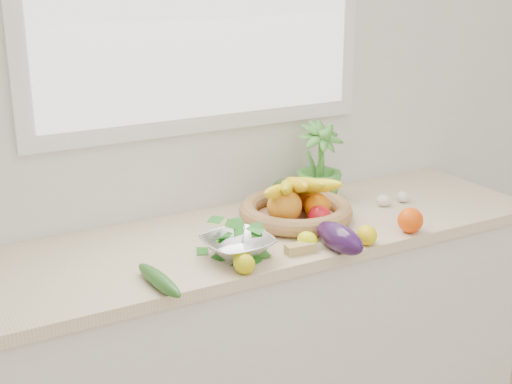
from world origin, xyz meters
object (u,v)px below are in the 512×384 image
cucumber (159,280)px  colander_with_spinach (237,241)px  apple (319,217)px  eggplant (339,238)px  fruit_basket (295,205)px  potted_herb (319,164)px

cucumber → colander_with_spinach: size_ratio=1.07×
cucumber → apple: bearing=13.7°
eggplant → colander_with_spinach: bearing=161.0°
eggplant → fruit_basket: bearing=85.4°
cucumber → fruit_basket: fruit_basket is taller
eggplant → fruit_basket: 0.31m
potted_herb → cucumber: bearing=-153.7°
apple → fruit_basket: 0.12m
apple → eggplant: bearing=-105.6°
potted_herb → colander_with_spinach: size_ratio=1.36×
apple → cucumber: (-0.66, -0.16, -0.02)m
apple → colander_with_spinach: size_ratio=0.35×
cucumber → fruit_basket: (0.63, 0.27, 0.03)m
potted_herb → eggplant: bearing=-116.0°
cucumber → fruit_basket: size_ratio=0.50×
apple → cucumber: 0.68m
colander_with_spinach → apple: bearing=13.5°
potted_herb → colander_with_spinach: 0.63m
potted_herb → fruit_basket: bearing=-144.9°
potted_herb → fruit_basket: (-0.19, -0.13, -0.09)m
apple → fruit_basket: size_ratio=0.17×
cucumber → eggplant: bearing=-3.3°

